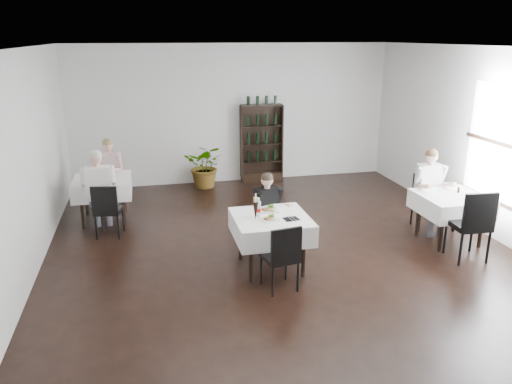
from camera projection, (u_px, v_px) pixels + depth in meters
room_shell at (293, 164)px, 6.72m from camera, size 9.00×9.00×9.00m
wine_shelf at (262, 144)px, 11.05m from camera, size 0.90×0.28×1.75m
main_table at (271, 227)px, 6.92m from camera, size 1.03×1.03×0.77m
left_table at (103, 187)px, 8.73m from camera, size 0.98×0.98×0.77m
right_table at (451, 204)px, 7.83m from camera, size 0.98×0.98×0.77m
potted_tree at (206, 166)px, 10.69m from camera, size 1.07×1.00×0.96m
main_chair_far at (268, 218)px, 7.62m from camera, size 0.46×0.46×0.86m
main_chair_near at (282, 254)px, 6.31m from camera, size 0.47×0.48×0.90m
left_chair_far at (107, 179)px, 9.39m from camera, size 0.58×0.58×0.98m
left_chair_near at (107, 207)px, 8.01m from camera, size 0.48×0.49×0.90m
right_chair_far at (426, 197)px, 8.47m from camera, size 0.48×0.49×0.92m
right_chair_near at (473, 221)px, 7.13m from camera, size 0.53×0.53×1.08m
diner_main at (269, 207)px, 7.39m from camera, size 0.55×0.58×1.25m
diner_left_far at (108, 169)px, 9.25m from camera, size 0.58×0.62×1.35m
diner_left_near at (99, 185)px, 8.14m from camera, size 0.54×0.54×1.43m
diner_right_far at (431, 184)px, 8.21m from camera, size 0.53×0.53×1.40m
plate_far at (269, 210)px, 7.09m from camera, size 0.28×0.28×0.08m
plate_near at (270, 219)px, 6.75m from camera, size 0.28×0.28×0.07m
pilsner_dark at (256, 211)px, 6.71m from camera, size 0.07×0.07×0.32m
pilsner_lager at (256, 206)px, 6.91m from camera, size 0.07×0.07×0.31m
coke_bottle at (259, 209)px, 6.85m from camera, size 0.07×0.07×0.27m
napkin_cutlery at (291, 219)px, 6.77m from camera, size 0.22×0.22×0.02m
pepper_mill at (458, 190)px, 7.89m from camera, size 0.04×0.04×0.09m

